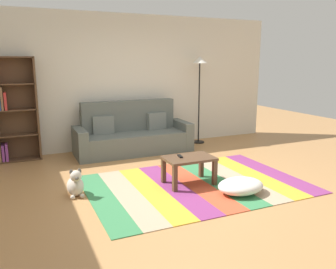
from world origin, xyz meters
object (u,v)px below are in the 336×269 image
at_px(pouf, 241,186).
at_px(tv_remote, 180,156).
at_px(bookshelf, 4,112).
at_px(dog, 75,184).
at_px(standing_lamp, 200,71).
at_px(couch, 133,135).
at_px(coffee_table, 189,162).

height_order(pouf, tv_remote, tv_remote).
height_order(bookshelf, dog, bookshelf).
bearing_deg(tv_remote, bookshelf, 144.70).
bearing_deg(bookshelf, tv_remote, -44.91).
xyz_separation_m(bookshelf, standing_lamp, (3.84, -0.12, 0.66)).
bearing_deg(couch, standing_lamp, 6.01).
bearing_deg(dog, couch, 52.67).
relative_size(coffee_table, pouf, 1.09).
bearing_deg(bookshelf, coffee_table, -44.37).
relative_size(pouf, tv_remote, 4.37).
bearing_deg(standing_lamp, bookshelf, 178.22).
bearing_deg(pouf, couch, 103.16).
distance_m(bookshelf, dog, 2.43).
bearing_deg(standing_lamp, dog, -145.89).
distance_m(bookshelf, pouf, 4.24).
distance_m(couch, tv_remote, 2.03).
relative_size(dog, tv_remote, 2.65).
bearing_deg(couch, coffee_table, -85.44).
distance_m(pouf, tv_remote, 0.95).
height_order(bookshelf, tv_remote, bookshelf).
xyz_separation_m(couch, pouf, (0.63, -2.72, -0.22)).
xyz_separation_m(couch, coffee_table, (0.17, -2.09, -0.00)).
bearing_deg(coffee_table, standing_lamp, 57.97).
relative_size(bookshelf, standing_lamp, 0.99).
height_order(bookshelf, standing_lamp, standing_lamp).
xyz_separation_m(pouf, standing_lamp, (0.94, 2.88, 1.45)).
xyz_separation_m(pouf, tv_remote, (-0.58, 0.69, 0.31)).
relative_size(couch, coffee_table, 3.16).
height_order(dog, standing_lamp, standing_lamp).
distance_m(couch, dog, 2.35).
height_order(coffee_table, tv_remote, tv_remote).
relative_size(bookshelf, pouf, 2.83).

